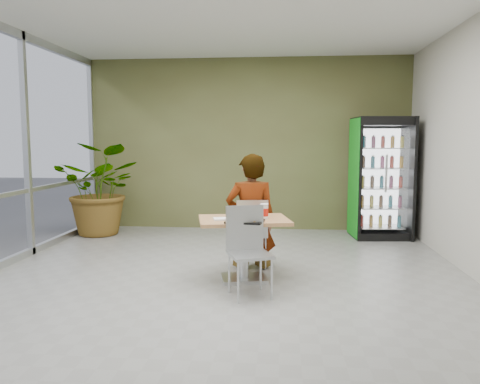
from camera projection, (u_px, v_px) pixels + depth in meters
The scene contains 12 objects.
ground at pixel (223, 284), 5.48m from camera, with size 7.00×7.00×0.00m, color gray.
room_envelope at pixel (223, 147), 5.31m from camera, with size 6.00×7.00×3.20m, color beige, non-canonical shape.
dining_table at pixel (244, 236), 5.57m from camera, with size 1.18×0.93×0.75m.
chair_far at pixel (252, 228), 6.09m from camera, with size 0.46×0.46×0.91m.
chair_near at pixel (247, 243), 5.07m from camera, with size 0.55×0.55×0.96m.
seated_woman at pixel (251, 222), 6.13m from camera, with size 0.67×0.43×1.80m, color black.
pizza_plate at pixel (245, 216), 5.64m from camera, with size 0.30×0.23×0.03m.
soda_cup at pixel (264, 211), 5.53m from camera, with size 0.10×0.10×0.18m.
napkin_stack at pixel (221, 219), 5.45m from camera, with size 0.16×0.16×0.02m, color white.
cafeteria_tray at pixel (245, 221), 5.28m from camera, with size 0.41×0.30×0.02m, color black.
beverage_fridge at pixel (381, 178), 8.02m from camera, with size 1.01×0.81×2.07m.
potted_plant at pixel (102, 189), 8.29m from camera, with size 1.47×1.27×1.63m, color #28662C.
Camera 1 is at (0.68, -5.29, 1.67)m, focal length 35.00 mm.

